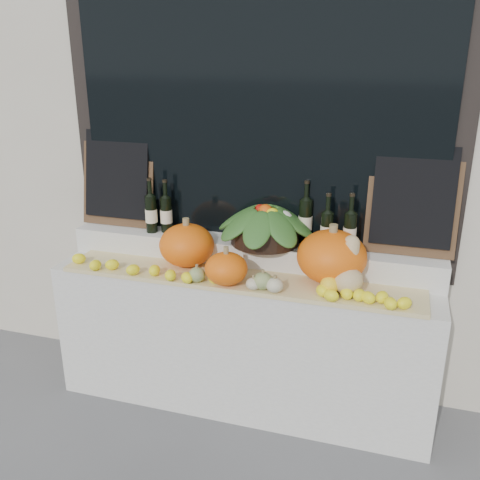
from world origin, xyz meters
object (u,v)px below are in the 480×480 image
Objects in this scene: pumpkin_left at (187,245)px; pumpkin_right at (332,257)px; produce_bowl at (265,224)px; wine_bottle_tall at (305,220)px; butternut_squash at (349,271)px.

pumpkin_right is at bearing 0.99° from pumpkin_left.
produce_bowl is 0.24m from wine_bottle_tall.
wine_bottle_tall is at bearing 19.65° from produce_bowl.
produce_bowl is (-0.42, 0.15, 0.11)m from pumpkin_right.
wine_bottle_tall is at bearing 19.93° from pumpkin_left.
produce_bowl is at bearing 160.77° from pumpkin_right.
butternut_squash is at bearing -45.90° from pumpkin_right.
butternut_squash is at bearing -25.96° from produce_bowl.
butternut_squash is at bearing -5.60° from pumpkin_left.
pumpkin_left is at bearing -159.93° from produce_bowl.
produce_bowl is (0.44, 0.16, 0.13)m from pumpkin_left.
pumpkin_left is at bearing -160.07° from wine_bottle_tall.
butternut_squash reaches higher than pumpkin_right.
pumpkin_left is at bearing -179.01° from pumpkin_right.
pumpkin_right reaches higher than pumpkin_left.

